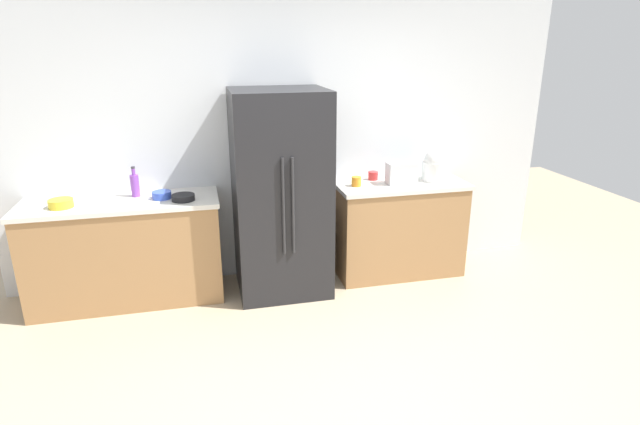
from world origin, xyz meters
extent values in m
plane|color=tan|center=(0.00, 0.00, 0.00)|extent=(10.46, 10.46, 0.00)
cube|color=silver|center=(0.00, 2.02, 1.43)|extent=(5.23, 0.10, 2.86)
cube|color=#9E7247|center=(-1.51, 1.68, 0.44)|extent=(1.59, 0.56, 0.88)
cube|color=silver|center=(-1.51, 1.68, 0.90)|extent=(1.62, 0.59, 0.04)
cube|color=#9E7247|center=(1.01, 1.68, 0.44)|extent=(1.21, 0.56, 0.88)
cube|color=silver|center=(1.01, 1.68, 0.90)|extent=(1.24, 0.59, 0.04)
cube|color=black|center=(-0.16, 1.59, 0.91)|extent=(0.81, 0.71, 1.82)
cylinder|color=#262628|center=(-0.20, 1.22, 0.91)|extent=(0.02, 0.02, 0.82)
cylinder|color=#262628|center=(-0.12, 1.22, 0.91)|extent=(0.02, 0.02, 0.82)
cube|color=silver|center=(1.00, 1.64, 1.02)|extent=(0.28, 0.14, 0.20)
cylinder|color=white|center=(1.36, 1.68, 1.01)|extent=(0.25, 0.25, 0.18)
sphere|color=white|center=(1.36, 1.68, 1.10)|extent=(0.23, 0.23, 0.23)
cylinder|color=purple|center=(-1.39, 1.78, 1.01)|extent=(0.07, 0.07, 0.19)
cylinder|color=purple|center=(-1.39, 1.78, 1.14)|extent=(0.03, 0.03, 0.06)
cylinder|color=#333338|center=(-1.39, 1.78, 1.18)|extent=(0.03, 0.03, 0.02)
cylinder|color=teal|center=(1.12, 1.81, 0.96)|extent=(0.08, 0.08, 0.07)
cylinder|color=red|center=(0.79, 1.83, 0.96)|extent=(0.09, 0.09, 0.08)
cylinder|color=orange|center=(0.56, 1.65, 0.96)|extent=(0.09, 0.09, 0.09)
cylinder|color=black|center=(-0.99, 1.57, 0.95)|extent=(0.19, 0.19, 0.05)
cylinder|color=blue|center=(-1.17, 1.67, 0.95)|extent=(0.16, 0.16, 0.06)
cylinder|color=yellow|center=(-1.95, 1.60, 0.95)|extent=(0.19, 0.19, 0.07)
camera|label=1|loc=(-0.84, -2.71, 2.20)|focal=28.76mm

